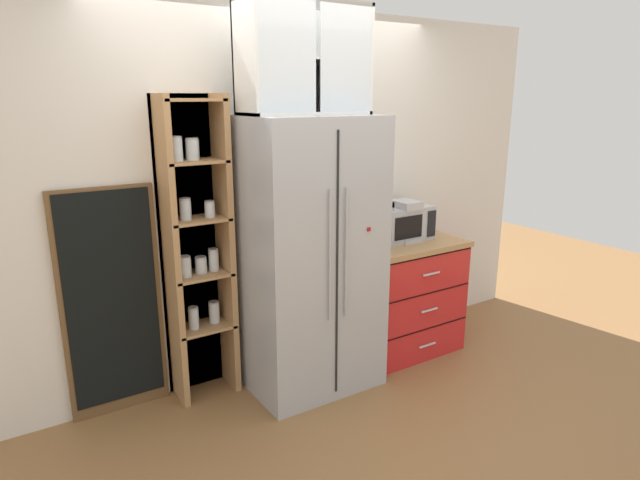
% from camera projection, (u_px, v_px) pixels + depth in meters
% --- Properties ---
extents(ground_plane, '(10.51, 10.51, 0.00)m').
position_uv_depth(ground_plane, '(308.00, 378.00, 3.89)').
color(ground_plane, olive).
extents(wall_back_cream, '(4.83, 0.10, 2.55)m').
position_uv_depth(wall_back_cream, '(278.00, 195.00, 3.88)').
color(wall_back_cream, silver).
rests_on(wall_back_cream, ground).
extents(refrigerator, '(0.87, 0.73, 1.85)m').
position_uv_depth(refrigerator, '(308.00, 255.00, 3.65)').
color(refrigerator, '#ADAFB5').
rests_on(refrigerator, ground).
extents(pantry_shelf_column, '(0.44, 0.28, 1.98)m').
position_uv_depth(pantry_shelf_column, '(196.00, 247.00, 3.50)').
color(pantry_shelf_column, brown).
rests_on(pantry_shelf_column, ground).
extents(counter_cabinet, '(0.86, 0.65, 0.89)m').
position_uv_depth(counter_cabinet, '(401.00, 294.00, 4.27)').
color(counter_cabinet, red).
rests_on(counter_cabinet, ground).
extents(microwave, '(0.44, 0.33, 0.26)m').
position_uv_depth(microwave, '(400.00, 222.00, 4.16)').
color(microwave, '#ADAFB5').
rests_on(microwave, counter_cabinet).
extents(coffee_maker, '(0.17, 0.20, 0.31)m').
position_uv_depth(coffee_maker, '(404.00, 220.00, 4.12)').
color(coffee_maker, '#B7B7BC').
rests_on(coffee_maker, counter_cabinet).
extents(mug_cream, '(0.11, 0.08, 0.10)m').
position_uv_depth(mug_cream, '(428.00, 227.00, 4.35)').
color(mug_cream, silver).
rests_on(mug_cream, counter_cabinet).
extents(bottle_cobalt, '(0.07, 0.07, 0.27)m').
position_uv_depth(bottle_cobalt, '(376.00, 230.00, 3.98)').
color(bottle_cobalt, navy).
rests_on(bottle_cobalt, counter_cabinet).
extents(bottle_clear, '(0.06, 0.06, 0.26)m').
position_uv_depth(bottle_clear, '(403.00, 225.00, 4.13)').
color(bottle_clear, silver).
rests_on(bottle_clear, counter_cabinet).
extents(upper_cabinet, '(0.83, 0.32, 0.67)m').
position_uv_depth(upper_cabinet, '(302.00, 60.00, 3.36)').
color(upper_cabinet, silver).
rests_on(upper_cabinet, refrigerator).
extents(chalkboard_menu, '(0.60, 0.04, 1.45)m').
position_uv_depth(chalkboard_menu, '(112.00, 303.00, 3.33)').
color(chalkboard_menu, brown).
rests_on(chalkboard_menu, ground).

